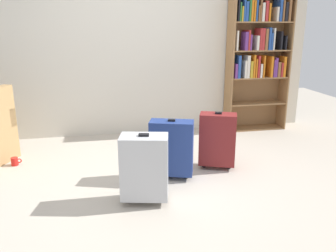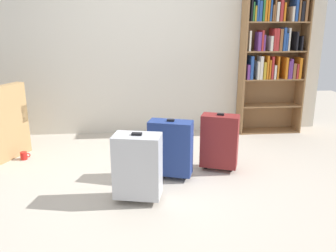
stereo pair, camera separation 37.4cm
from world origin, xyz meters
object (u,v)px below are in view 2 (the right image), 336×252
suitcase_silver (138,166)px  suitcase_dark_red (219,141)px  bookshelf (272,53)px  suitcase_navy_blue (171,148)px  mug (24,156)px

suitcase_silver → suitcase_dark_red: bearing=34.1°
bookshelf → suitcase_dark_red: size_ratio=3.04×
suitcase_silver → suitcase_navy_blue: size_ratio=1.02×
mug → suitcase_navy_blue: 1.88m
bookshelf → mug: 3.66m
bookshelf → suitcase_dark_red: 1.96m
mug → suitcase_dark_red: bearing=-13.5°
bookshelf → suitcase_dark_red: bearing=-128.1°
bookshelf → suitcase_silver: 2.97m
suitcase_dark_red → bookshelf: bearing=51.9°
bookshelf → suitcase_silver: bookshelf is taller
bookshelf → suitcase_silver: (-2.01, -2.02, -0.83)m
bookshelf → suitcase_silver: bearing=-134.9°
bookshelf → suitcase_navy_blue: bookshelf is taller
bookshelf → suitcase_dark_red: bookshelf is taller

